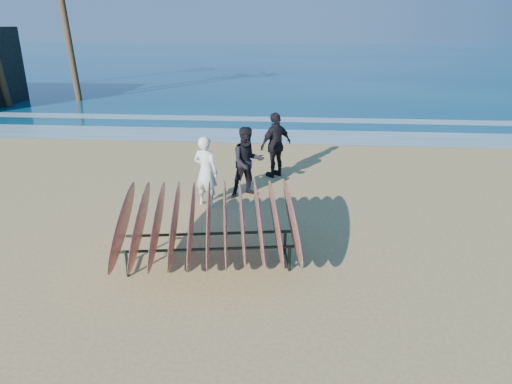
# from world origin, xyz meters

# --- Properties ---
(ground) EXTENTS (120.00, 120.00, 0.00)m
(ground) POSITION_xyz_m (0.00, 0.00, 0.00)
(ground) COLOR tan
(ground) RESTS_ON ground
(ocean) EXTENTS (160.00, 160.00, 0.00)m
(ocean) POSITION_xyz_m (0.00, 55.00, 0.01)
(ocean) COLOR navy
(ocean) RESTS_ON ground
(foam_near) EXTENTS (160.00, 160.00, 0.00)m
(foam_near) POSITION_xyz_m (0.00, 10.00, 0.01)
(foam_near) COLOR white
(foam_near) RESTS_ON ground
(foam_far) EXTENTS (160.00, 160.00, 0.00)m
(foam_far) POSITION_xyz_m (0.00, 13.50, 0.01)
(foam_far) COLOR white
(foam_far) RESTS_ON ground
(surfboard_rack) EXTENTS (3.56, 3.24, 1.49)m
(surfboard_rack) POSITION_xyz_m (-0.75, -0.72, 0.91)
(surfboard_rack) COLOR black
(surfboard_rack) RESTS_ON ground
(person_white) EXTENTS (0.76, 0.63, 1.79)m
(person_white) POSITION_xyz_m (-1.38, 2.31, 0.89)
(person_white) COLOR white
(person_white) RESTS_ON ground
(person_dark_a) EXTENTS (1.12, 1.02, 1.86)m
(person_dark_a) POSITION_xyz_m (-0.42, 3.10, 0.93)
(person_dark_a) COLOR black
(person_dark_a) RESTS_ON ground
(person_dark_b) EXTENTS (1.14, 1.12, 1.93)m
(person_dark_b) POSITION_xyz_m (0.24, 4.81, 0.96)
(person_dark_b) COLOR black
(person_dark_b) RESTS_ON ground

